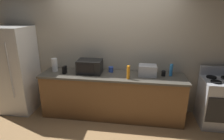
{
  "coord_description": "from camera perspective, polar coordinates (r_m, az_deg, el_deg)",
  "views": [
    {
      "loc": [
        0.51,
        -3.05,
        2.16
      ],
      "look_at": [
        0.0,
        0.4,
        1.0
      ],
      "focal_mm": 30.36,
      "sensor_mm": 36.0,
      "label": 1
    }
  ],
  "objects": [
    {
      "name": "ground_plane",
      "position": [
        3.77,
        -0.94,
        -16.56
      ],
      "size": [
        8.0,
        8.0,
        0.0
      ],
      "primitive_type": "plane",
      "color": "#A87F51"
    },
    {
      "name": "toaster_oven",
      "position": [
        3.69,
        10.61,
        -0.13
      ],
      "size": [
        0.34,
        0.26,
        0.21
      ],
      "primitive_type": "cube",
      "color": "#B7BABF",
      "rests_on": "counter_run"
    },
    {
      "name": "refrigerator",
      "position": [
        4.47,
        -26.94,
        0.0
      ],
      "size": [
        0.72,
        0.73,
        1.8
      ],
      "color": "white",
      "rests_on": "ground_plane"
    },
    {
      "name": "cordless_phone",
      "position": [
        3.88,
        -14.09,
        0.05
      ],
      "size": [
        0.07,
        0.12,
        0.15
      ],
      "primitive_type": "cube",
      "rotation": [
        0.0,
        0.0,
        -0.14
      ],
      "color": "black",
      "rests_on": "counter_run"
    },
    {
      "name": "mug_blue",
      "position": [
        3.86,
        -0.32,
        0.19
      ],
      "size": [
        0.09,
        0.09,
        0.11
      ],
      "primitive_type": "cylinder",
      "color": "#2D4CB2",
      "rests_on": "counter_run"
    },
    {
      "name": "bottle_spray_cleaner",
      "position": [
        3.79,
        17.37,
        -0.02
      ],
      "size": [
        0.06,
        0.06,
        0.23
      ],
      "primitive_type": "cylinder",
      "color": "#338CE5",
      "rests_on": "counter_run"
    },
    {
      "name": "microwave",
      "position": [
        3.79,
        -6.69,
        1.04
      ],
      "size": [
        0.48,
        0.35,
        0.27
      ],
      "color": "black",
      "rests_on": "counter_run"
    },
    {
      "name": "mug_black",
      "position": [
        3.76,
        15.25,
        -0.99
      ],
      "size": [
        0.08,
        0.08,
        0.1
      ],
      "primitive_type": "cylinder",
      "color": "black",
      "rests_on": "counter_run"
    },
    {
      "name": "back_wall",
      "position": [
        3.97,
        0.88,
        6.65
      ],
      "size": [
        6.4,
        0.1,
        2.7
      ],
      "primitive_type": "cube",
      "color": "#B2A893",
      "rests_on": "ground_plane"
    },
    {
      "name": "counter_run",
      "position": [
        3.88,
        0.0,
        -7.71
      ],
      "size": [
        2.84,
        0.64,
        0.9
      ],
      "color": "brown",
      "rests_on": "ground_plane"
    },
    {
      "name": "stove_range",
      "position": [
        4.12,
        29.06,
        -8.44
      ],
      "size": [
        0.6,
        0.61,
        1.08
      ],
      "color": "#B7BABF",
      "rests_on": "ground_plane"
    },
    {
      "name": "paper_towel_roll",
      "position": [
        4.05,
        -16.9,
        1.48
      ],
      "size": [
        0.12,
        0.12,
        0.27
      ],
      "primitive_type": "cylinder",
      "color": "white",
      "rests_on": "counter_run"
    },
    {
      "name": "bottle_dish_soap",
      "position": [
        3.47,
        4.93,
        -0.73
      ],
      "size": [
        0.06,
        0.06,
        0.25
      ],
      "primitive_type": "cylinder",
      "color": "orange",
      "rests_on": "counter_run"
    }
  ]
}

